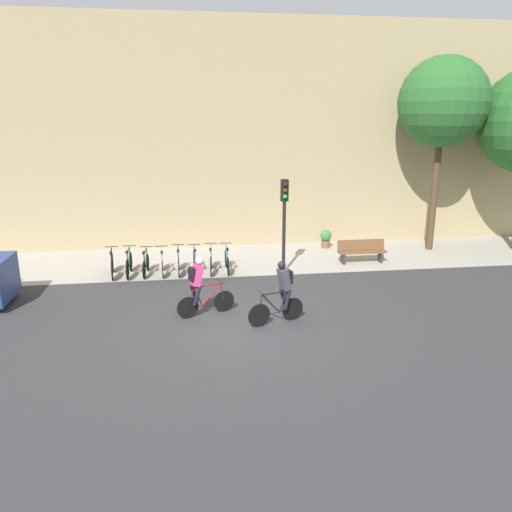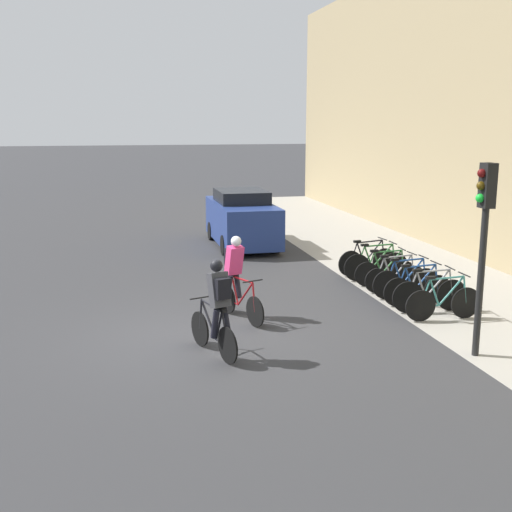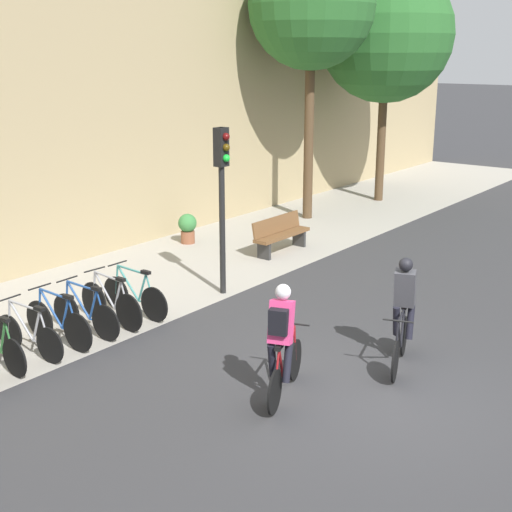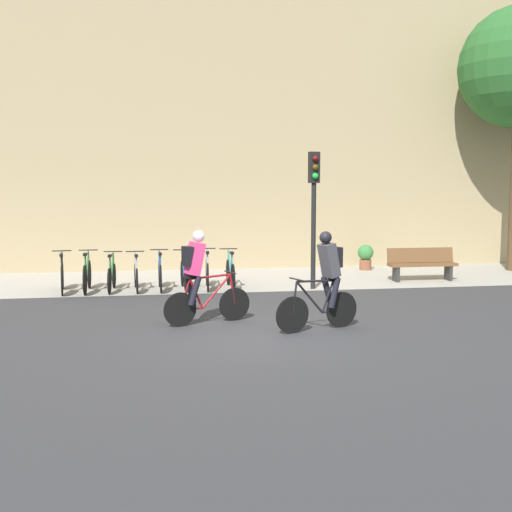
{
  "view_description": "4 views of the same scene",
  "coord_description": "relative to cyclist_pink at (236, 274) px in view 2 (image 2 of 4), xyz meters",
  "views": [
    {
      "loc": [
        -1.26,
        -12.32,
        5.5
      ],
      "look_at": [
        0.68,
        1.73,
        1.53
      ],
      "focal_mm": 35.0,
      "sensor_mm": 36.0,
      "label": 1
    },
    {
      "loc": [
        11.76,
        -1.42,
        4.09
      ],
      "look_at": [
        0.08,
        1.23,
        1.55
      ],
      "focal_mm": 45.0,
      "sensor_mm": 36.0,
      "label": 2
    },
    {
      "loc": [
        -8.58,
        -4.26,
        4.82
      ],
      "look_at": [
        0.49,
        2.67,
        1.53
      ],
      "focal_mm": 50.0,
      "sensor_mm": 36.0,
      "label": 3
    },
    {
      "loc": [
        -1.86,
        -10.67,
        2.55
      ],
      "look_at": [
        0.34,
        2.79,
        1.07
      ],
      "focal_mm": 45.0,
      "sensor_mm": 36.0,
      "label": 4
    }
  ],
  "objects": [
    {
      "name": "parked_bike_7",
      "position": [
        1.11,
        4.18,
        -0.55
      ],
      "size": [
        0.46,
        1.7,
        0.97
      ],
      "color": "black",
      "rests_on": "ground"
    },
    {
      "name": "kerb_strip",
      "position": [
        1.03,
        5.7,
        -0.94
      ],
      "size": [
        44.0,
        4.5,
        0.01
      ],
      "primitive_type": "cube",
      "color": "#A39E93",
      "rests_on": "ground"
    },
    {
      "name": "parked_car",
      "position": [
        -7.76,
        1.72,
        -0.05
      ],
      "size": [
        4.3,
        1.84,
        1.85
      ],
      "color": "navy",
      "rests_on": "ground"
    },
    {
      "name": "cyclist_grey",
      "position": [
        2.22,
        -0.76,
        0.0
      ],
      "size": [
        1.62,
        0.66,
        1.77
      ],
      "color": "black",
      "rests_on": "ground"
    },
    {
      "name": "cyclist_pink",
      "position": [
        0.0,
        0.0,
        0.0
      ],
      "size": [
        1.66,
        0.69,
        1.76
      ],
      "color": "black",
      "rests_on": "ground"
    },
    {
      "name": "ground",
      "position": [
        1.03,
        -1.05,
        -0.95
      ],
      "size": [
        200.0,
        200.0,
        0.0
      ],
      "primitive_type": "plane",
      "color": "#333335"
    },
    {
      "name": "parked_bike_0",
      "position": [
        -2.99,
        4.19,
        -0.54
      ],
      "size": [
        0.46,
        1.72,
        0.98
      ],
      "color": "black",
      "rests_on": "ground"
    },
    {
      "name": "traffic_light_pole",
      "position": [
        3.14,
        3.71,
        1.42
      ],
      "size": [
        0.26,
        0.3,
        3.4
      ],
      "color": "black",
      "rests_on": "ground"
    },
    {
      "name": "parked_bike_3",
      "position": [
        -1.23,
        4.18,
        -0.56
      ],
      "size": [
        0.46,
        1.62,
        0.94
      ],
      "color": "black",
      "rests_on": "ground"
    },
    {
      "name": "parked_bike_1",
      "position": [
        -2.4,
        4.19,
        -0.53
      ],
      "size": [
        0.46,
        1.76,
        0.99
      ],
      "color": "black",
      "rests_on": "ground"
    },
    {
      "name": "parked_bike_2",
      "position": [
        -1.82,
        4.18,
        -0.56
      ],
      "size": [
        0.46,
        1.61,
        0.95
      ],
      "color": "black",
      "rests_on": "ground"
    },
    {
      "name": "parked_bike_5",
      "position": [
        -0.06,
        4.18,
        -0.55
      ],
      "size": [
        0.46,
        1.67,
        0.96
      ],
      "color": "black",
      "rests_on": "ground"
    },
    {
      "name": "parked_bike_6",
      "position": [
        0.53,
        4.19,
        -0.53
      ],
      "size": [
        0.46,
        1.71,
        0.99
      ],
      "color": "black",
      "rests_on": "ground"
    },
    {
      "name": "parked_bike_4",
      "position": [
        -0.64,
        4.19,
        -0.54
      ],
      "size": [
        0.46,
        1.69,
        0.98
      ],
      "color": "black",
      "rests_on": "ground"
    }
  ]
}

